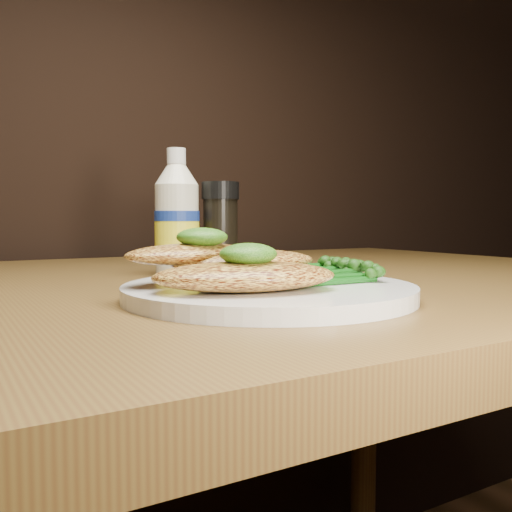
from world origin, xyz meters
TOP-DOWN VIEW (x-y plane):
  - plate at (-0.04, 0.86)m, footprint 0.26×0.26m
  - chicken_front at (-0.08, 0.83)m, footprint 0.17×0.12m
  - chicken_mid at (-0.06, 0.89)m, footprint 0.15×0.09m
  - chicken_back at (-0.10, 0.90)m, footprint 0.13×0.08m
  - pesto_front at (-0.08, 0.83)m, footprint 0.05×0.05m
  - pesto_back at (-0.09, 0.89)m, footprint 0.05×0.05m
  - broccolini_bundle at (0.01, 0.87)m, footprint 0.13×0.10m
  - mayo_bottle at (-0.03, 1.10)m, footprint 0.06×0.06m
  - pepper_grinder at (0.02, 1.09)m, footprint 0.06×0.06m

SIDE VIEW (x-z plane):
  - plate at x=-0.04m, z-range 0.75..0.76m
  - broccolini_bundle at x=0.01m, z-range 0.76..0.78m
  - chicken_front at x=-0.08m, z-range 0.76..0.79m
  - chicken_mid at x=-0.06m, z-range 0.77..0.79m
  - chicken_back at x=-0.10m, z-range 0.78..0.80m
  - pesto_front at x=-0.08m, z-range 0.78..0.80m
  - pesto_back at x=-0.09m, z-range 0.80..0.81m
  - pepper_grinder at x=0.02m, z-range 0.75..0.87m
  - mayo_bottle at x=-0.03m, z-range 0.75..0.91m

